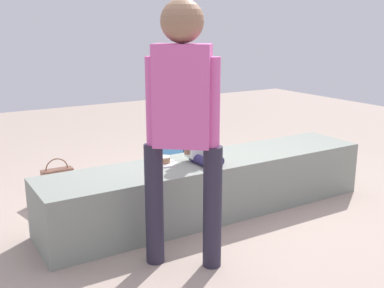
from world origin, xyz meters
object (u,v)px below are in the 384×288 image
Objects in this scene: adult_standing at (183,113)px; gift_bag at (173,155)px; handbag_black_leather at (266,167)px; child_seated at (200,136)px; party_cup_red at (101,199)px; cake_box_white at (51,199)px; handbag_brown_canvas at (58,177)px; water_bottle_near_gift at (205,157)px; cake_plate at (164,161)px.

gift_bag is at bearing 62.78° from adult_standing.
adult_standing is 2.25m from handbag_black_leather.
handbag_black_leather is at bearing 34.23° from adult_standing.
gift_bag is at bearing 70.13° from child_seated.
cake_box_white is (-0.39, 0.22, 0.01)m from party_cup_red.
handbag_black_leather is at bearing -9.19° from cake_box_white.
handbag_brown_canvas is at bearing 68.21° from cake_box_white.
party_cup_red is at bearing -29.35° from cake_box_white.
child_seated reaches higher than handbag_brown_canvas.
adult_standing reaches higher than cake_box_white.
water_bottle_near_gift reaches higher than cake_box_white.
child_seated is 0.28× the size of adult_standing.
cake_box_white is 0.52m from handbag_brown_canvas.
child_seated reaches higher than party_cup_red.
adult_standing reaches higher than child_seated.
adult_standing is at bearing -81.23° from handbag_brown_canvas.
child_seated is at bearing -44.25° from party_cup_red.
handbag_black_leather reaches higher than cake_box_white.
party_cup_red is at bearing 135.75° from child_seated.
handbag_brown_canvas reaches higher than cake_box_white.
cake_plate is 0.76× the size of gift_bag.
child_seated is 0.92m from adult_standing.
handbag_brown_canvas is at bearing 122.51° from child_seated.
water_bottle_near_gift is at bearing -30.26° from gift_bag.
cake_plate is 0.73× the size of cake_box_white.
cake_plate is at bearing 165.99° from child_seated.
handbag_black_leather is at bearing -64.01° from water_bottle_near_gift.
cake_plate is 1.63m from water_bottle_near_gift.
child_seated is 1.57m from gift_bag.
party_cup_red is at bearing 94.94° from adult_standing.
gift_bag is at bearing 149.74° from water_bottle_near_gift.
handbag_brown_canvas reaches higher than gift_bag.
party_cup_red is 0.72m from handbag_brown_canvas.
cake_plate is 1.96× the size of party_cup_red.
adult_standing is 2.47m from water_bottle_near_gift.
child_seated is 1.64× the size of gift_bag.
cake_box_white is at bearing 170.81° from handbag_black_leather.
handbag_black_leather is (1.80, -0.14, 0.05)m from party_cup_red.
party_cup_red is (-1.15, -0.73, -0.07)m from gift_bag.
cake_plate reaches higher than cake_box_white.
cake_plate is 0.74× the size of handbag_black_leather.
child_seated is at bearing -14.01° from cake_plate.
adult_standing is 5.65× the size of cake_box_white.
gift_bag is 1.35× the size of water_bottle_near_gift.
adult_standing is 1.63m from party_cup_red.
gift_bag is at bearing 32.53° from party_cup_red.
water_bottle_near_gift is (1.36, 1.84, -0.94)m from adult_standing.
gift_bag is (0.50, 1.37, -0.57)m from child_seated.
gift_bag reaches higher than water_bottle_near_gift.
handbag_brown_canvas is at bearing 98.77° from adult_standing.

